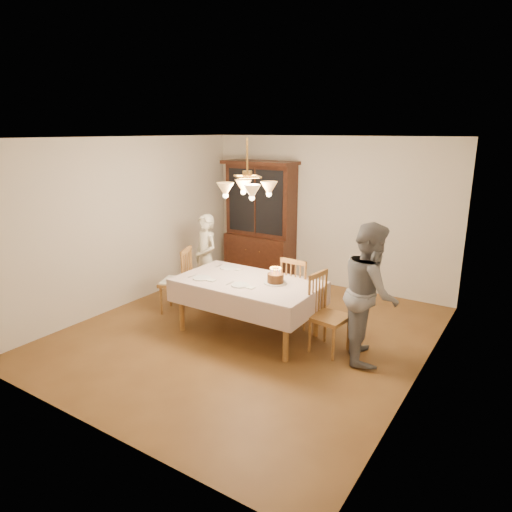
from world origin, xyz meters
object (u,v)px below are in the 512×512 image
Objects in this scene: china_hutch at (260,222)px; chair_far_side at (299,295)px; dining_table at (248,286)px; birthday_cake at (275,279)px; elderly_woman at (206,258)px.

chair_far_side is (1.66, -1.60, -0.60)m from china_hutch.
dining_table is 1.90× the size of chair_far_side.
birthday_cake is (1.59, -2.15, -0.22)m from china_hutch.
elderly_woman is at bearing 177.87° from chair_far_side.
elderly_woman is at bearing 159.70° from birthday_cake.
chair_far_side is at bearing -43.95° from china_hutch.
elderly_woman is 4.71× the size of birthday_cake.
birthday_cake is at bearing -0.43° from elderly_woman.
chair_far_side reaches higher than dining_table.
china_hutch reaches higher than chair_far_side.
chair_far_side is at bearing 17.74° from elderly_woman.
dining_table is at bearing -9.13° from elderly_woman.
elderly_woman is 1.77m from birthday_cake.
china_hutch is at bearing 118.53° from dining_table.
chair_far_side is (0.44, 0.65, -0.24)m from dining_table.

